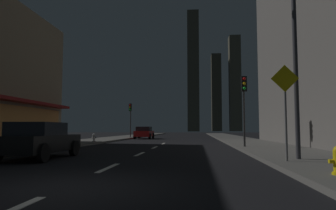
# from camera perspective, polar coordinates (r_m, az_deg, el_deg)

# --- Properties ---
(ground_plane) EXTENTS (78.00, 136.00, 0.10)m
(ground_plane) POSITION_cam_1_polar(r_m,az_deg,el_deg) (38.27, 1.27, -6.27)
(ground_plane) COLOR black
(sidewalk_right) EXTENTS (4.00, 76.00, 0.15)m
(sidewalk_right) POSITION_cam_1_polar(r_m,az_deg,el_deg) (38.42, 11.80, -5.98)
(sidewalk_right) COLOR #605E59
(sidewalk_right) RESTS_ON ground
(sidewalk_left) EXTENTS (4.00, 76.00, 0.15)m
(sidewalk_left) POSITION_cam_1_polar(r_m,az_deg,el_deg) (39.39, -9.00, -5.98)
(sidewalk_left) COLOR #605E59
(sidewalk_left) RESTS_ON ground
(lane_marking_center) EXTENTS (0.16, 23.00, 0.01)m
(lane_marking_center) POSITION_cam_1_polar(r_m,az_deg,el_deg) (14.85, -5.24, -8.97)
(lane_marking_center) COLOR silver
(lane_marking_center) RESTS_ON ground
(skyscraper_distant_tall) EXTENTS (5.44, 8.56, 57.14)m
(skyscraper_distant_tall) POSITION_cam_1_polar(r_m,az_deg,el_deg) (148.77, 4.68, 6.21)
(skyscraper_distant_tall) COLOR #474435
(skyscraper_distant_tall) RESTS_ON ground
(skyscraper_distant_mid) EXTENTS (5.06, 7.60, 40.65)m
(skyscraper_distant_mid) POSITION_cam_1_polar(r_m,az_deg,el_deg) (166.10, 8.88, 2.26)
(skyscraper_distant_mid) COLOR #434032
(skyscraper_distant_mid) RESTS_ON ground
(skyscraper_distant_short) EXTENTS (5.80, 7.43, 49.80)m
(skyscraper_distant_short) POSITION_cam_1_polar(r_m,az_deg,el_deg) (165.96, 12.21, 3.90)
(skyscraper_distant_short) COLOR brown
(skyscraper_distant_short) RESTS_ON ground
(skyscraper_distant_slender) EXTENTS (5.42, 8.37, 47.23)m
(skyscraper_distant_slender) POSITION_cam_1_polar(r_m,az_deg,el_deg) (164.14, 18.25, 3.66)
(skyscraper_distant_slender) COLOR #3A372C
(skyscraper_distant_slender) RESTS_ON ground
(car_parked_near) EXTENTS (1.98, 4.24, 1.45)m
(car_parked_near) POSITION_cam_1_polar(r_m,az_deg,el_deg) (13.48, -22.67, -5.99)
(car_parked_near) COLOR black
(car_parked_near) RESTS_ON ground
(car_parked_far) EXTENTS (1.98, 4.24, 1.45)m
(car_parked_far) POSITION_cam_1_polar(r_m,az_deg,el_deg) (37.40, -4.41, -5.09)
(car_parked_far) COLOR #B21919
(car_parked_far) RESTS_ON ground
(fire_hydrant_far_left) EXTENTS (0.42, 0.30, 0.65)m
(fire_hydrant_far_left) POSITION_cam_1_polar(r_m,az_deg,el_deg) (26.79, -13.49, -5.87)
(fire_hydrant_far_left) COLOR #B2B2B2
(fire_hydrant_far_left) RESTS_ON sidewalk_left
(traffic_light_near_right) EXTENTS (0.32, 0.48, 4.20)m
(traffic_light_near_right) POSITION_cam_1_polar(r_m,az_deg,el_deg) (18.90, 13.81, 1.79)
(traffic_light_near_right) COLOR #2D2D2D
(traffic_light_near_right) RESTS_ON sidewalk_right
(traffic_light_far_left) EXTENTS (0.32, 0.48, 4.20)m
(traffic_light_far_left) POSITION_cam_1_polar(r_m,az_deg,el_deg) (38.67, -6.94, -1.41)
(traffic_light_far_left) COLOR #2D2D2D
(traffic_light_far_left) RESTS_ON sidewalk_left
(street_lamp_right) EXTENTS (1.96, 0.56, 6.58)m
(street_lamp_right) POSITION_cam_1_polar(r_m,az_deg,el_deg) (12.15, 18.36, 14.42)
(street_lamp_right) COLOR #38383D
(street_lamp_right) RESTS_ON sidewalk_right
(pedestrian_crossing_sign) EXTENTS (0.91, 0.08, 3.15)m
(pedestrian_crossing_sign) POSITION_cam_1_polar(r_m,az_deg,el_deg) (10.87, 20.79, 0.23)
(pedestrian_crossing_sign) COLOR slate
(pedestrian_crossing_sign) RESTS_ON sidewalk_right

